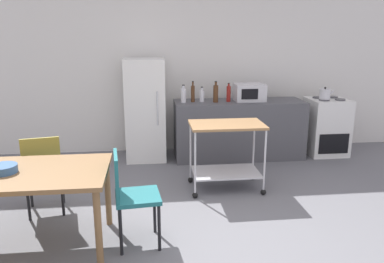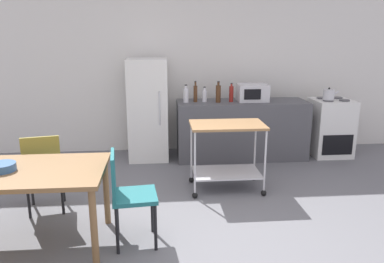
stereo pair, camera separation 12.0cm
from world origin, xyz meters
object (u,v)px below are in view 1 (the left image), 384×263
stove_oven (326,126)px  refrigerator (145,110)px  bottle_olive_oil (216,93)px  bottle_wine (202,96)px  kettle (325,94)px  fruit_bowl (3,169)px  dining_table (22,180)px  bottle_hot_sauce (183,95)px  microwave (249,92)px  kitchen_cart (226,145)px  chair_olive (43,169)px  bottle_sesame_oil (229,93)px  chair_teal (130,192)px  bottle_sparkling_water (193,93)px

stove_oven → refrigerator: (-2.90, 0.08, 0.32)m
refrigerator → bottle_olive_oil: (1.06, -0.16, 0.26)m
bottle_wine → bottle_olive_oil: bottle_olive_oil is taller
kettle → fruit_bowl: bearing=-149.4°
stove_oven → refrigerator: bearing=178.4°
dining_table → bottle_hot_sauce: bottle_hot_sauce is taller
bottle_olive_oil → bottle_hot_sauce: bearing=175.7°
bottle_wine → microwave: microwave is taller
dining_table → kitchen_cart: 2.38m
bottle_hot_sauce → bottle_olive_oil: size_ratio=0.84×
refrigerator → bottle_hot_sauce: refrigerator is taller
refrigerator → kettle: size_ratio=6.47×
bottle_olive_oil → fruit_bowl: size_ratio=1.34×
kitchen_cart → fruit_bowl: 2.52m
stove_oven → refrigerator: size_ratio=0.59×
chair_olive → bottle_sesame_oil: bottle_sesame_oil is taller
fruit_bowl → chair_teal: bearing=-0.6°
stove_oven → chair_olive: bearing=-156.4°
bottle_olive_oil → microwave: 0.55m
dining_table → chair_olive: size_ratio=1.69×
chair_olive → microwave: bearing=-158.6°
chair_olive → chair_teal: same height
bottle_hot_sauce → fruit_bowl: 3.02m
kitchen_cart → bottle_sesame_oil: bottle_sesame_oil is taller
microwave → bottle_wine: bearing=-179.8°
kitchen_cart → fruit_bowl: kitchen_cart is taller
stove_oven → bottle_sesame_oil: (-1.63, -0.03, 0.57)m
bottle_wine → bottle_sesame_oil: bottle_sesame_oil is taller
bottle_hot_sauce → kettle: 2.20m
bottle_hot_sauce → bottle_olive_oil: bottle_olive_oil is taller
chair_olive → refrigerator: (1.08, 1.82, 0.26)m
dining_table → chair_teal: size_ratio=1.69×
bottle_hot_sauce → kettle: bearing=-1.5°
kitchen_cart → bottle_hot_sauce: bottle_hot_sauce is taller
chair_teal → bottle_sparkling_water: size_ratio=2.81×
bottle_hot_sauce → fruit_bowl: bottle_hot_sauce is taller
bottle_sesame_oil → stove_oven: bearing=1.2°
bottle_hot_sauce → bottle_wine: size_ratio=1.17×
chair_teal → kettle: bearing=-56.7°
stove_oven → bottle_hot_sauce: bottle_hot_sauce is taller
chair_olive → chair_teal: size_ratio=1.00×
bottle_hot_sauce → bottle_wine: (0.29, 0.04, -0.02)m
chair_teal → bottle_wine: 2.70m
chair_olive → refrigerator: refrigerator is taller
chair_olive → bottle_hot_sauce: 2.43m
bottle_wine → chair_teal: bearing=-112.0°
refrigerator → chair_teal: bearing=-92.9°
kitchen_cart → bottle_wine: (-0.13, 1.27, 0.42)m
bottle_hot_sauce → kettle: size_ratio=1.12×
bottle_sparkling_water → bottle_wine: 0.15m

